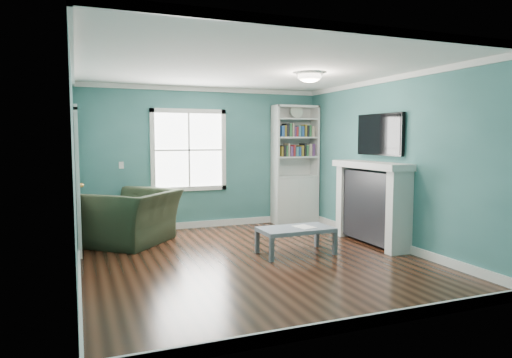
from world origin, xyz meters
name	(u,v)px	position (x,y,z in m)	size (l,w,h in m)	color
floor	(253,260)	(0.00, 0.00, 0.00)	(5.00, 5.00, 0.00)	black
room_walls	(253,145)	(0.00, 0.00, 1.58)	(5.00, 5.00, 5.00)	#326563
trim	(253,170)	(0.00, 0.00, 1.24)	(4.50, 5.00, 2.60)	white
window	(189,150)	(-0.30, 2.49, 1.45)	(1.40, 0.06, 1.50)	white
bookshelf	(295,176)	(1.77, 2.30, 0.92)	(0.90, 0.35, 2.31)	silver
fireplace	(372,204)	(2.08, 0.20, 0.64)	(0.44, 1.58, 1.30)	black
tv	(380,135)	(2.20, 0.20, 1.72)	(0.06, 1.10, 0.65)	black
door	(77,179)	(-2.22, 1.40, 1.07)	(0.12, 0.98, 2.17)	silver
ceiling_fixture	(310,76)	(0.90, 0.10, 2.55)	(0.38, 0.38, 0.15)	white
light_switch	(121,165)	(-1.50, 2.48, 1.20)	(0.08, 0.01, 0.12)	white
recliner	(133,208)	(-1.41, 1.60, 0.56)	(1.29, 0.84, 1.13)	#222C1C
coffee_table	(296,231)	(0.69, 0.08, 0.33)	(1.06, 0.59, 0.38)	#4D555C
paper_sheet	(304,227)	(0.82, 0.08, 0.39)	(0.24, 0.30, 0.00)	white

